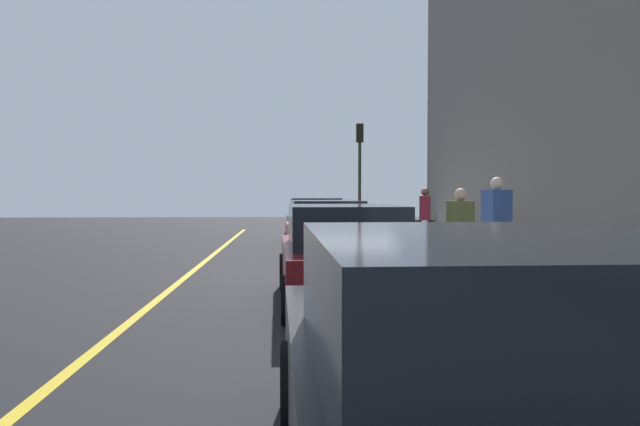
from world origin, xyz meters
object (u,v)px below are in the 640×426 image
(parked_car_black, at_px, (477,387))
(pedestrian_burgundy_coat, at_px, (425,216))
(parked_car_red, at_px, (325,232))
(rolling_suitcase, at_px, (436,238))
(pedestrian_blue_coat, at_px, (497,223))
(parked_car_maroon, at_px, (343,255))
(pedestrian_olive_coat, at_px, (460,233))
(traffic_light_pole, at_px, (360,159))
(parked_car_green, at_px, (315,220))

(parked_car_black, distance_m, pedestrian_burgundy_coat, 13.98)
(parked_car_black, height_order, parked_car_red, same)
(rolling_suitcase, bearing_deg, parked_car_black, 167.09)
(pedestrian_blue_coat, xyz_separation_m, rolling_suitcase, (5.01, -0.09, -0.68))
(parked_car_maroon, xyz_separation_m, pedestrian_burgundy_coat, (7.51, -2.94, 0.28))
(pedestrian_olive_coat, distance_m, rolling_suitcase, 6.20)
(pedestrian_olive_coat, distance_m, pedestrian_burgundy_coat, 6.63)
(parked_car_maroon, bearing_deg, parked_car_black, -178.96)
(pedestrian_burgundy_coat, distance_m, traffic_light_pole, 6.67)
(parked_car_black, relative_size, pedestrian_burgundy_coat, 2.65)
(parked_car_green, height_order, pedestrian_burgundy_coat, pedestrian_burgundy_coat)
(parked_car_black, relative_size, parked_car_maroon, 1.02)
(traffic_light_pole, height_order, rolling_suitcase, traffic_light_pole)
(traffic_light_pole, distance_m, rolling_suitcase, 7.35)
(parked_car_black, xyz_separation_m, parked_car_red, (11.39, 0.08, -0.00))
(parked_car_red, xyz_separation_m, pedestrian_burgundy_coat, (2.30, -2.90, 0.28))
(parked_car_red, distance_m, pedestrian_blue_coat, 4.41)
(parked_car_red, distance_m, pedestrian_olive_coat, 4.73)
(parked_car_black, relative_size, rolling_suitcase, 4.59)
(parked_car_maroon, height_order, traffic_light_pole, traffic_light_pole)
(traffic_light_pole, bearing_deg, parked_car_black, 175.06)
(pedestrian_burgundy_coat, relative_size, rolling_suitcase, 1.73)
(parked_car_red, distance_m, traffic_light_pole, 9.05)
(pedestrian_olive_coat, xyz_separation_m, traffic_light_pole, (12.86, 0.22, 1.96))
(parked_car_black, xyz_separation_m, pedestrian_burgundy_coat, (13.69, -2.83, 0.28))
(rolling_suitcase, bearing_deg, pedestrian_blue_coat, 179.02)
(parked_car_red, relative_size, traffic_light_pole, 1.05)
(parked_car_black, xyz_separation_m, parked_car_green, (17.28, 0.10, -0.00))
(pedestrian_blue_coat, bearing_deg, rolling_suitcase, -0.98)
(rolling_suitcase, bearing_deg, parked_car_green, 37.46)
(parked_car_maroon, xyz_separation_m, traffic_light_pole, (13.81, -1.84, 2.21))
(parked_car_green, relative_size, pedestrian_blue_coat, 2.32)
(pedestrian_burgundy_coat, bearing_deg, traffic_light_pole, 9.93)
(parked_car_red, height_order, pedestrian_burgundy_coat, pedestrian_burgundy_coat)
(pedestrian_blue_coat, height_order, pedestrian_olive_coat, pedestrian_blue_coat)
(parked_car_green, bearing_deg, rolling_suitcase, -142.54)
(parked_car_red, distance_m, pedestrian_burgundy_coat, 3.72)
(pedestrian_blue_coat, bearing_deg, traffic_light_pole, 5.88)
(parked_car_red, distance_m, parked_car_green, 5.89)
(parked_car_green, bearing_deg, parked_car_maroon, 179.92)
(pedestrian_olive_coat, bearing_deg, traffic_light_pole, 1.00)
(pedestrian_burgundy_coat, bearing_deg, pedestrian_blue_coat, -178.83)
(parked_car_green, xyz_separation_m, pedestrian_blue_coat, (-9.09, -3.04, 0.37))
(parked_car_maroon, height_order, pedestrian_blue_coat, pedestrian_blue_coat)
(parked_car_maroon, bearing_deg, pedestrian_olive_coat, -65.39)
(parked_car_red, bearing_deg, parked_car_maroon, 179.60)
(pedestrian_burgundy_coat, bearing_deg, rolling_suitcase, -157.84)
(parked_car_maroon, bearing_deg, rolling_suitcase, -24.07)
(pedestrian_blue_coat, bearing_deg, parked_car_maroon, 123.43)
(traffic_light_pole, bearing_deg, pedestrian_blue_coat, -174.12)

